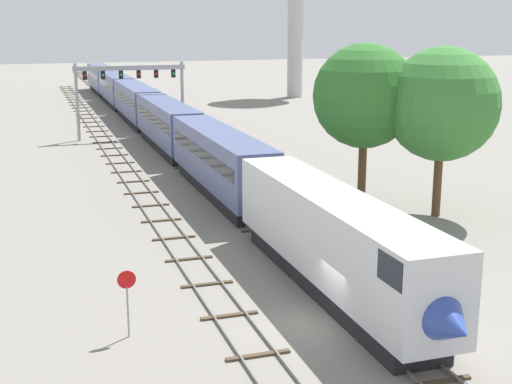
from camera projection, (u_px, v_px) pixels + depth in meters
ground_plane at (321, 324)px, 30.34m from camera, size 400.00×400.00×0.00m
track_main at (141, 127)px, 86.34m from camera, size 2.60×200.00×0.16m
track_near at (117, 159)px, 66.21m from camera, size 2.60×160.00×0.16m
passenger_train at (149, 112)px, 80.32m from camera, size 3.04×120.93×4.80m
signal_gantry at (130, 82)px, 77.04m from camera, size 12.10×0.49×8.28m
stop_sign at (127, 294)px, 28.72m from camera, size 0.76×0.08×2.88m
trackside_tree_left at (365, 96)px, 46.93m from camera, size 6.96×6.96×11.29m
trackside_tree_mid at (442, 104)px, 45.51m from camera, size 7.38×7.38×11.13m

